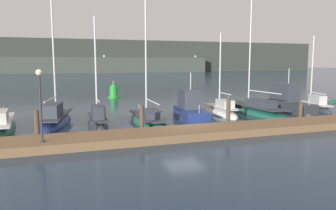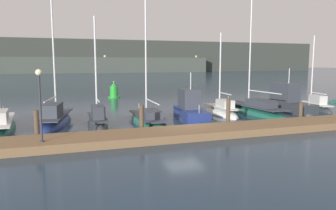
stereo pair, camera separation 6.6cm
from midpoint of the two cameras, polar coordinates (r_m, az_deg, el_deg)
The scene contains 19 objects.
ground_plane at distance 21.71m, azimuth 2.90°, elevation -4.21°, with size 400.00×400.00×0.00m, color #1E3347.
dock at distance 19.76m, azimuth 5.19°, elevation -4.73°, with size 38.13×2.80×0.45m, color brown.
mooring_pile_1 at distance 19.62m, azimuth -21.81°, elevation -3.39°, with size 0.28×0.28×1.75m, color #4C3D2D.
mooring_pile_2 at distance 20.19m, azimuth -4.53°, elevation -2.54°, with size 0.28×0.28×1.78m, color #4C3D2D.
mooring_pile_3 at distance 22.41m, azimuth 10.52°, elevation -1.41°, with size 0.28×0.28×1.96m, color #4C3D2D.
mooring_pile_4 at distance 25.91m, azimuth 22.16°, elevation -1.23°, with size 0.28×0.28×1.44m, color #4C3D2D.
sailboat_berth_2 at distance 24.15m, azimuth -27.19°, elevation -3.48°, with size 2.37×7.62×9.73m.
sailboat_berth_3 at distance 24.53m, azimuth -19.05°, elevation -2.85°, with size 3.25×7.37×10.33m.
sailboat_berth_4 at distance 23.04m, azimuth -12.05°, elevation -3.31°, with size 1.56×5.42×8.28m.
sailboat_berth_5 at distance 24.11m, azimuth -3.37°, elevation -2.78°, with size 2.36×7.31×9.58m.
motorboat_berth_6 at distance 25.43m, azimuth 3.99°, elevation -1.39°, with size 2.62×5.64×4.06m.
sailboat_berth_7 at distance 27.94m, azimuth 9.40°, elevation -1.37°, with size 1.83×5.44×7.41m.
sailboat_berth_8 at distance 29.25m, azimuth 14.75°, elevation -1.13°, with size 2.70×8.54×11.39m.
motorboat_berth_9 at distance 31.41m, azimuth 20.18°, elevation -0.16°, with size 2.05×5.89×4.47m.
sailboat_berth_10 at distance 33.52m, azimuth 24.06°, elevation -0.43°, with size 2.14×5.42×7.45m.
channel_buoy at distance 41.07m, azimuth -9.37°, elevation 2.32°, with size 1.45×1.45×2.07m.
dock_lamppost at distance 17.17m, azimuth -21.34°, elevation 1.95°, with size 0.32×0.32×3.61m.
hillside_backdrop at distance 148.44m, azimuth -16.89°, elevation 7.94°, with size 240.00×23.00×14.02m.
rowboat_adrift at distance 40.52m, azimuth 27.19°, elevation 0.42°, with size 2.77×1.82×0.56m.
Camera 2 is at (-7.89, -19.75, 4.39)m, focal length 35.00 mm.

